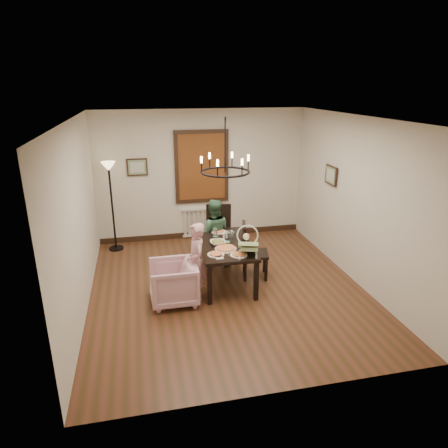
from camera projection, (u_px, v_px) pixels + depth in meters
name	position (u px, v px, depth m)	size (l,w,h in m)	color
room_shell	(222.00, 203.00, 6.66)	(4.51, 5.00, 2.81)	brown
dining_table	(225.00, 248.00, 6.80)	(0.92, 1.57, 0.72)	black
chair_far	(219.00, 234.00, 7.67)	(0.48, 0.48, 1.10)	black
chair_right	(255.00, 250.00, 7.02)	(0.45, 0.45, 1.01)	black
armchair	(173.00, 282.00, 6.25)	(0.72, 0.74, 0.67)	#D5A3AB
elderly_woman	(196.00, 268.00, 6.31)	(0.38, 0.25, 1.05)	#CB8F98
seated_man	(214.00, 238.00, 7.49)	(0.52, 0.41, 1.07)	#3C6545
baby_bouncer	(248.00, 244.00, 6.30)	(0.37, 0.50, 0.32)	#BEDD98
salad_bowl	(218.00, 242.00, 6.70)	(0.32, 0.32, 0.08)	white
pizza_platter	(226.00, 248.00, 6.51)	(0.35, 0.35, 0.04)	tan
drinking_glass	(231.00, 236.00, 6.91)	(0.07, 0.07, 0.15)	silver
window_blinds	(202.00, 167.00, 8.52)	(1.00, 0.03, 1.40)	brown
radiator	(203.00, 222.00, 8.95)	(0.92, 0.12, 0.62)	silver
picture_back	(137.00, 167.00, 8.24)	(0.42, 0.03, 0.36)	black
picture_right	(331.00, 175.00, 7.51)	(0.42, 0.03, 0.36)	black
floor_lamp	(112.00, 208.00, 8.08)	(0.30, 0.30, 1.80)	black
chandelier	(225.00, 172.00, 6.36)	(0.80, 0.80, 0.04)	black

